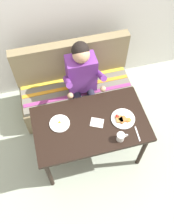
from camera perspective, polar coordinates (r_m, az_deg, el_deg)
name	(u,v)px	position (r m, az deg, el deg)	size (l,w,h in m)	color
ground_plane	(90,151)	(3.26, 0.67, -8.96)	(8.00, 8.00, 0.00)	#9FA995
back_wall	(62,2)	(3.05, -5.74, 23.73)	(4.40, 0.10, 2.60)	silver
table	(90,127)	(2.68, 0.80, -3.46)	(1.20, 0.70, 0.73)	black
couch	(76,90)	(3.35, -2.63, 5.04)	(1.44, 0.56, 1.00)	#7A6B4B
person	(83,79)	(2.93, -0.99, 7.53)	(0.45, 0.61, 1.21)	#6B2F88
plate_breakfast	(123,119)	(2.64, 8.14, -1.55)	(0.25, 0.25, 0.05)	white
plate_eggs	(60,123)	(2.61, -6.27, -2.61)	(0.21, 0.21, 0.04)	white
coffee_mug	(121,137)	(2.50, 7.73, -5.63)	(0.12, 0.08, 0.09)	white
napkin	(97,123)	(2.61, 2.30, -2.46)	(0.13, 0.11, 0.01)	silver
fork	(138,134)	(2.59, 11.48, -4.92)	(0.01, 0.17, 0.01)	silver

